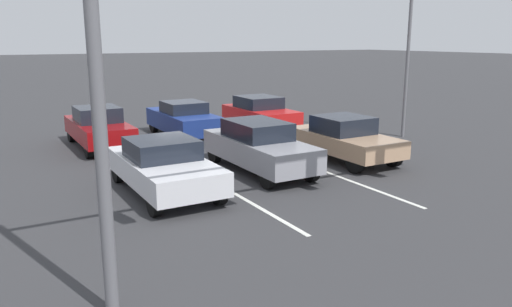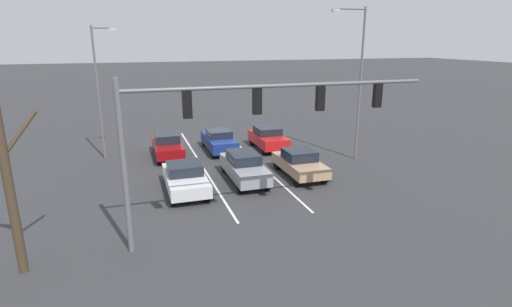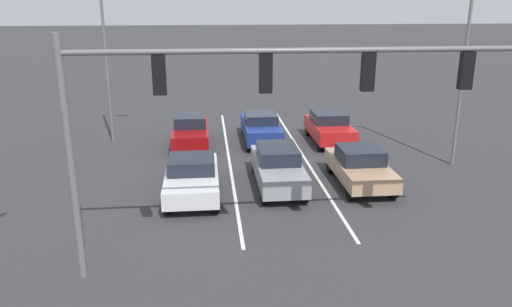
# 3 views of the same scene
# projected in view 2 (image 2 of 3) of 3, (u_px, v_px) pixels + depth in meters

# --- Properties ---
(ground_plane) EXTENTS (240.00, 240.00, 0.00)m
(ground_plane) POSITION_uv_depth(u_px,v_px,m) (218.00, 150.00, 28.10)
(ground_plane) COLOR #333335
(lane_stripe_left_divider) EXTENTS (0.12, 17.72, 0.01)m
(lane_stripe_left_divider) POSITION_uv_depth(u_px,v_px,m) (254.00, 159.00, 26.00)
(lane_stripe_left_divider) COLOR silver
(lane_stripe_left_divider) RESTS_ON ground_plane
(lane_stripe_center_divider) EXTENTS (0.12, 17.72, 0.01)m
(lane_stripe_center_divider) POSITION_uv_depth(u_px,v_px,m) (201.00, 164.00, 24.97)
(lane_stripe_center_divider) COLOR silver
(lane_stripe_center_divider) RESTS_ON ground_plane
(car_tan_leftlane_front) EXTENTS (1.86, 4.22, 1.49)m
(car_tan_leftlane_front) POSITION_uv_depth(u_px,v_px,m) (300.00, 163.00, 22.65)
(car_tan_leftlane_front) COLOR tan
(car_tan_leftlane_front) RESTS_ON ground_plane
(car_silver_rightlane_front) EXTENTS (1.92, 4.41, 1.46)m
(car_silver_rightlane_front) POSITION_uv_depth(u_px,v_px,m) (185.00, 178.00, 20.28)
(car_silver_rightlane_front) COLOR silver
(car_silver_rightlane_front) RESTS_ON ground_plane
(car_gray_midlane_front) EXTENTS (1.71, 4.60, 1.57)m
(car_gray_midlane_front) POSITION_uv_depth(u_px,v_px,m) (244.00, 167.00, 21.83)
(car_gray_midlane_front) COLOR gray
(car_gray_midlane_front) RESTS_ON ground_plane
(car_red_leftlane_second) EXTENTS (1.84, 4.02, 1.54)m
(car_red_leftlane_second) POSITION_uv_depth(u_px,v_px,m) (268.00, 138.00, 28.28)
(car_red_leftlane_second) COLOR red
(car_red_leftlane_second) RESTS_ON ground_plane
(car_maroon_rightlane_second) EXTENTS (1.74, 4.48, 1.54)m
(car_maroon_rightlane_second) POSITION_uv_depth(u_px,v_px,m) (168.00, 145.00, 26.33)
(car_maroon_rightlane_second) COLOR maroon
(car_maroon_rightlane_second) RESTS_ON ground_plane
(car_navy_midlane_second) EXTENTS (1.77, 4.40, 1.50)m
(car_navy_midlane_second) POSITION_uv_depth(u_px,v_px,m) (219.00, 140.00, 27.67)
(car_navy_midlane_second) COLOR navy
(car_navy_midlane_second) RESTS_ON ground_plane
(traffic_signal_gantry) EXTENTS (11.96, 0.37, 6.32)m
(traffic_signal_gantry) POSITION_uv_depth(u_px,v_px,m) (241.00, 115.00, 14.61)
(traffic_signal_gantry) COLOR slate
(traffic_signal_gantry) RESTS_ON ground_plane
(street_lamp_right_shoulder) EXTENTS (1.52, 0.24, 8.33)m
(street_lamp_right_shoulder) POSITION_uv_depth(u_px,v_px,m) (100.00, 86.00, 24.93)
(street_lamp_right_shoulder) COLOR slate
(street_lamp_right_shoulder) RESTS_ON ground_plane
(street_lamp_left_shoulder) EXTENTS (2.26, 0.24, 9.37)m
(street_lamp_left_shoulder) POSITION_uv_depth(u_px,v_px,m) (358.00, 76.00, 24.56)
(street_lamp_left_shoulder) COLOR slate
(street_lamp_left_shoulder) RESTS_ON ground_plane
(bare_tree_near) EXTENTS (2.97, 0.84, 6.32)m
(bare_tree_near) POSITION_uv_depth(u_px,v_px,m) (3.00, 172.00, 12.44)
(bare_tree_near) COLOR #423323
(bare_tree_near) RESTS_ON ground_plane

